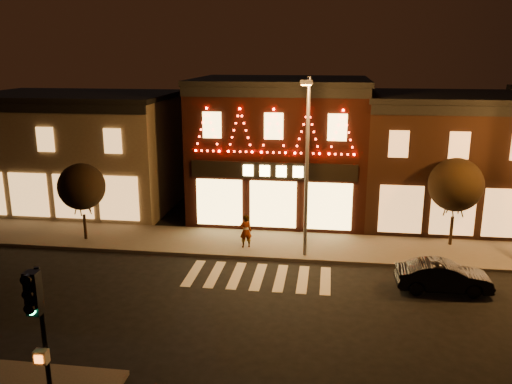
% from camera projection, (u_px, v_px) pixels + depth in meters
% --- Properties ---
extents(ground, '(120.00, 120.00, 0.00)m').
position_uv_depth(ground, '(244.00, 320.00, 20.17)').
color(ground, black).
rests_on(ground, ground).
extents(sidewalk_far, '(44.00, 4.00, 0.15)m').
position_uv_depth(sidewalk_far, '(307.00, 246.00, 27.54)').
color(sidewalk_far, '#47423D').
rests_on(sidewalk_far, ground).
extents(building_left, '(12.20, 8.28, 7.30)m').
position_uv_depth(building_left, '(80.00, 150.00, 34.38)').
color(building_left, '#6D5E4E').
rests_on(building_left, ground).
extents(building_pulp, '(10.20, 8.34, 8.30)m').
position_uv_depth(building_pulp, '(280.00, 147.00, 32.49)').
color(building_pulp, black).
rests_on(building_pulp, ground).
extents(building_right_a, '(9.20, 8.28, 7.50)m').
position_uv_depth(building_right_a, '(441.00, 158.00, 31.33)').
color(building_right_a, '#341C12').
rests_on(building_right_a, ground).
extents(traffic_signal_near, '(0.34, 0.49, 4.74)m').
position_uv_depth(traffic_signal_near, '(39.00, 323.00, 12.82)').
color(traffic_signal_near, black).
rests_on(traffic_signal_near, sidewalk_near).
extents(streetlamp_mid, '(0.54, 1.96, 8.59)m').
position_uv_depth(streetlamp_mid, '(307.00, 155.00, 24.66)').
color(streetlamp_mid, '#59595E').
rests_on(streetlamp_mid, sidewalk_far).
extents(tree_left, '(2.44, 2.44, 4.09)m').
position_uv_depth(tree_left, '(82.00, 187.00, 27.73)').
color(tree_left, black).
rests_on(tree_left, sidewalk_far).
extents(tree_right, '(2.72, 2.72, 4.54)m').
position_uv_depth(tree_right, '(456.00, 185.00, 26.81)').
color(tree_right, black).
rests_on(tree_right, sidewalk_far).
extents(dark_sedan, '(3.93, 1.46, 1.28)m').
position_uv_depth(dark_sedan, '(443.00, 277.00, 22.45)').
color(dark_sedan, black).
rests_on(dark_sedan, ground).
extents(pedestrian, '(0.72, 0.60, 1.71)m').
position_uv_depth(pedestrian, '(246.00, 231.00, 27.02)').
color(pedestrian, gray).
rests_on(pedestrian, sidewalk_far).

